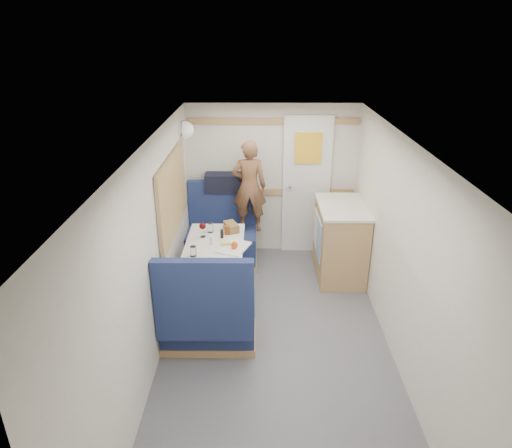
{
  "coord_description": "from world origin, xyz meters",
  "views": [
    {
      "loc": [
        -0.17,
        -3.48,
        2.86
      ],
      "look_at": [
        -0.2,
        0.9,
        0.96
      ],
      "focal_mm": 32.0,
      "sensor_mm": 36.0,
      "label": 1
    }
  ],
  "objects_px": {
    "duffel_bag": "(224,182)",
    "pepper_grinder": "(222,234)",
    "tumbler_mid": "(210,228)",
    "bread_loaf": "(231,227)",
    "dinette_table": "(215,253)",
    "orange_fruit": "(234,245)",
    "tumbler_left": "(193,251)",
    "dome_light": "(185,130)",
    "cheese_block": "(226,243)",
    "tray": "(234,247)",
    "person": "(249,187)",
    "bench_near": "(208,319)",
    "beer_glass": "(227,230)",
    "salt_grinder": "(211,241)",
    "wine_glass": "(203,227)",
    "galley_counter": "(340,240)",
    "bench_far": "(222,241)"
  },
  "relations": [
    {
      "from": "cheese_block",
      "to": "tumbler_mid",
      "type": "height_order",
      "value": "tumbler_mid"
    },
    {
      "from": "orange_fruit",
      "to": "wine_glass",
      "type": "xyz_separation_m",
      "value": [
        -0.36,
        0.31,
        0.07
      ]
    },
    {
      "from": "dinette_table",
      "to": "pepper_grinder",
      "type": "bearing_deg",
      "value": 44.76
    },
    {
      "from": "wine_glass",
      "to": "pepper_grinder",
      "type": "xyz_separation_m",
      "value": [
        0.21,
        -0.02,
        -0.08
      ]
    },
    {
      "from": "bench_near",
      "to": "pepper_grinder",
      "type": "distance_m",
      "value": 1.05
    },
    {
      "from": "beer_glass",
      "to": "salt_grinder",
      "type": "xyz_separation_m",
      "value": [
        -0.15,
        -0.26,
        -0.01
      ]
    },
    {
      "from": "dome_light",
      "to": "duffel_bag",
      "type": "height_order",
      "value": "dome_light"
    },
    {
      "from": "tumbler_mid",
      "to": "person",
      "type": "bearing_deg",
      "value": 57.82
    },
    {
      "from": "bench_near",
      "to": "wine_glass",
      "type": "height_order",
      "value": "bench_near"
    },
    {
      "from": "bench_near",
      "to": "cheese_block",
      "type": "xyz_separation_m",
      "value": [
        0.13,
        0.72,
        0.45
      ]
    },
    {
      "from": "galley_counter",
      "to": "tumbler_mid",
      "type": "xyz_separation_m",
      "value": [
        -1.54,
        -0.33,
        0.31
      ]
    },
    {
      "from": "bench_far",
      "to": "tumbler_mid",
      "type": "height_order",
      "value": "bench_far"
    },
    {
      "from": "dome_light",
      "to": "orange_fruit",
      "type": "bearing_deg",
      "value": -60.04
    },
    {
      "from": "bench_far",
      "to": "orange_fruit",
      "type": "relative_size",
      "value": 14.61
    },
    {
      "from": "bench_near",
      "to": "tray",
      "type": "bearing_deg",
      "value": 72.4
    },
    {
      "from": "person",
      "to": "orange_fruit",
      "type": "height_order",
      "value": "person"
    },
    {
      "from": "dinette_table",
      "to": "dome_light",
      "type": "height_order",
      "value": "dome_light"
    },
    {
      "from": "person",
      "to": "salt_grinder",
      "type": "xyz_separation_m",
      "value": [
        -0.39,
        -1.0,
        -0.27
      ]
    },
    {
      "from": "orange_fruit",
      "to": "tumbler_left",
      "type": "relative_size",
      "value": 0.67
    },
    {
      "from": "person",
      "to": "bread_loaf",
      "type": "distance_m",
      "value": 0.72
    },
    {
      "from": "bench_near",
      "to": "person",
      "type": "xyz_separation_m",
      "value": [
        0.36,
        1.76,
        0.73
      ]
    },
    {
      "from": "dome_light",
      "to": "tumbler_mid",
      "type": "height_order",
      "value": "dome_light"
    },
    {
      "from": "bench_near",
      "to": "tumbler_left",
      "type": "xyz_separation_m",
      "value": [
        -0.18,
        0.5,
        0.47
      ]
    },
    {
      "from": "cheese_block",
      "to": "tray",
      "type": "bearing_deg",
      "value": -27.6
    },
    {
      "from": "orange_fruit",
      "to": "bread_loaf",
      "type": "relative_size",
      "value": 0.33
    },
    {
      "from": "wine_glass",
      "to": "tray",
      "type": "bearing_deg",
      "value": -38.6
    },
    {
      "from": "tray",
      "to": "wine_glass",
      "type": "xyz_separation_m",
      "value": [
        -0.35,
        0.28,
        0.11
      ]
    },
    {
      "from": "beer_glass",
      "to": "bench_near",
      "type": "bearing_deg",
      "value": -96.78
    },
    {
      "from": "dinette_table",
      "to": "bench_far",
      "type": "height_order",
      "value": "bench_far"
    },
    {
      "from": "dinette_table",
      "to": "bench_near",
      "type": "bearing_deg",
      "value": -90.0
    },
    {
      "from": "tumbler_left",
      "to": "pepper_grinder",
      "type": "height_order",
      "value": "tumbler_left"
    },
    {
      "from": "person",
      "to": "duffel_bag",
      "type": "relative_size",
      "value": 2.42
    },
    {
      "from": "tray",
      "to": "cheese_block",
      "type": "relative_size",
      "value": 3.65
    },
    {
      "from": "orange_fruit",
      "to": "wine_glass",
      "type": "bearing_deg",
      "value": 139.47
    },
    {
      "from": "duffel_bag",
      "to": "person",
      "type": "bearing_deg",
      "value": -33.42
    },
    {
      "from": "bench_near",
      "to": "beer_glass",
      "type": "relative_size",
      "value": 10.64
    },
    {
      "from": "tumbler_left",
      "to": "beer_glass",
      "type": "bearing_deg",
      "value": 60.08
    },
    {
      "from": "tumbler_mid",
      "to": "bread_loaf",
      "type": "height_order",
      "value": "tumbler_mid"
    },
    {
      "from": "dinette_table",
      "to": "pepper_grinder",
      "type": "distance_m",
      "value": 0.22
    },
    {
      "from": "wine_glass",
      "to": "pepper_grinder",
      "type": "height_order",
      "value": "wine_glass"
    },
    {
      "from": "cheese_block",
      "to": "tumbler_mid",
      "type": "relative_size",
      "value": 0.87
    },
    {
      "from": "dinette_table",
      "to": "bread_loaf",
      "type": "bearing_deg",
      "value": 57.85
    },
    {
      "from": "galley_counter",
      "to": "pepper_grinder",
      "type": "relative_size",
      "value": 9.74
    },
    {
      "from": "tray",
      "to": "wine_glass",
      "type": "distance_m",
      "value": 0.47
    },
    {
      "from": "dinette_table",
      "to": "wine_glass",
      "type": "height_order",
      "value": "wine_glass"
    },
    {
      "from": "galley_counter",
      "to": "wine_glass",
      "type": "height_order",
      "value": "galley_counter"
    },
    {
      "from": "duffel_bag",
      "to": "pepper_grinder",
      "type": "bearing_deg",
      "value": -87.27
    },
    {
      "from": "dinette_table",
      "to": "tumbler_mid",
      "type": "bearing_deg",
      "value": 107.4
    },
    {
      "from": "tumbler_left",
      "to": "tumbler_mid",
      "type": "distance_m",
      "value": 0.6
    },
    {
      "from": "bench_near",
      "to": "person",
      "type": "bearing_deg",
      "value": 78.55
    }
  ]
}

